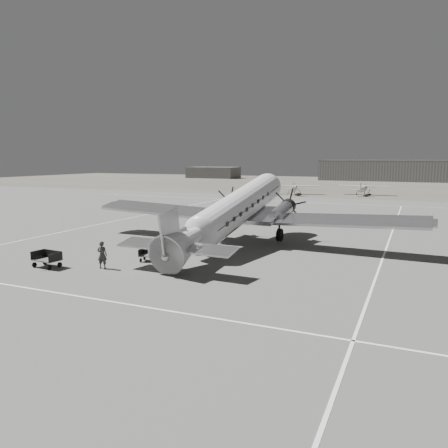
{
  "coord_description": "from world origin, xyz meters",
  "views": [
    {
      "loc": [
        13.96,
        -31.29,
        7.27
      ],
      "look_at": [
        0.43,
        -0.66,
        2.2
      ],
      "focal_mm": 35.0,
      "sensor_mm": 36.0,
      "label": 1
    }
  ],
  "objects": [
    {
      "name": "ground_crew",
      "position": [
        -4.86,
        -8.7,
        0.92
      ],
      "size": [
        0.76,
        0.6,
        1.84
      ],
      "primitive_type": "imported",
      "rotation": [
        0.0,
        0.0,
        3.4
      ],
      "color": "#2A2A2A",
      "rests_on": "ground"
    },
    {
      "name": "taxi_line_near",
      "position": [
        0.0,
        -14.0,
        0.01
      ],
      "size": [
        60.0,
        0.15,
        0.01
      ],
      "primitive_type": "cube",
      "color": "white",
      "rests_on": "ground"
    },
    {
      "name": "ground",
      "position": [
        0.0,
        0.0,
        0.0
      ],
      "size": [
        260.0,
        260.0,
        0.0
      ],
      "primitive_type": "plane",
      "color": "#62625F",
      "rests_on": "ground"
    },
    {
      "name": "light_plane_right",
      "position": [
        4.25,
        58.89,
        1.06
      ],
      "size": [
        10.31,
        8.4,
        2.12
      ],
      "primitive_type": null,
      "rotation": [
        0.0,
        0.0,
        -0.01
      ],
      "color": "silver",
      "rests_on": "ground"
    },
    {
      "name": "passenger",
      "position": [
        -2.49,
        -2.4,
        0.75
      ],
      "size": [
        0.72,
        0.86,
        1.49
      ],
      "primitive_type": "imported",
      "rotation": [
        0.0,
        0.0,
        1.17
      ],
      "color": "#B3B3B1",
      "rests_on": "ground"
    },
    {
      "name": "light_plane_left",
      "position": [
        -8.64,
        54.96,
        1.03
      ],
      "size": [
        11.46,
        10.02,
        2.07
      ],
      "primitive_type": null,
      "rotation": [
        0.0,
        0.0,
        0.21
      ],
      "color": "silver",
      "rests_on": "ground"
    },
    {
      "name": "dc3_airliner",
      "position": [
        0.43,
        1.34,
        2.86
      ],
      "size": [
        30.75,
        21.91,
        5.71
      ],
      "primitive_type": null,
      "rotation": [
        0.0,
        0.0,
        -0.04
      ],
      "color": "#B5B5B7",
      "rests_on": "ground"
    },
    {
      "name": "baggage_cart_far",
      "position": [
        -8.5,
        -9.95,
        0.54
      ],
      "size": [
        2.03,
        1.52,
        1.08
      ],
      "primitive_type": null,
      "rotation": [
        0.0,
        0.0,
        -0.09
      ],
      "color": "#4F4F4F",
      "rests_on": "ground"
    },
    {
      "name": "baggage_cart_near",
      "position": [
        -3.05,
        -5.72,
        0.44
      ],
      "size": [
        1.77,
        1.42,
        0.89
      ],
      "primitive_type": null,
      "rotation": [
        0.0,
        0.0,
        0.21
      ],
      "color": "#4F4F4F",
      "rests_on": "ground"
    },
    {
      "name": "taxi_line_horizon",
      "position": [
        0.0,
        40.0,
        0.01
      ],
      "size": [
        90.0,
        0.15,
        0.01
      ],
      "primitive_type": "cube",
      "color": "white",
      "rests_on": "ground"
    },
    {
      "name": "taxi_line_right",
      "position": [
        12.0,
        0.0,
        0.01
      ],
      "size": [
        0.15,
        80.0,
        0.01
      ],
      "primitive_type": "cube",
      "color": "white",
      "rests_on": "ground"
    },
    {
      "name": "ramp_agent",
      "position": [
        -2.59,
        -5.1,
        0.9
      ],
      "size": [
        0.78,
        0.95,
        1.79
      ],
      "primitive_type": "imported",
      "rotation": [
        0.0,
        0.0,
        1.44
      ],
      "color": "silver",
      "rests_on": "ground"
    },
    {
      "name": "taxi_line_left",
      "position": [
        -18.0,
        10.0,
        0.01
      ],
      "size": [
        0.15,
        60.0,
        0.01
      ],
      "primitive_type": "cube",
      "color": "white",
      "rests_on": "ground"
    },
    {
      "name": "shed_secondary",
      "position": [
        -55.0,
        115.0,
        2.0
      ],
      "size": [
        18.0,
        10.0,
        4.0
      ],
      "primitive_type": "cube",
      "color": "#4F4F4F",
      "rests_on": "ground"
    },
    {
      "name": "grass_infield",
      "position": [
        0.0,
        95.0,
        0.0
      ],
      "size": [
        260.0,
        90.0,
        0.01
      ],
      "primitive_type": "cube",
      "color": "#5D594E",
      "rests_on": "ground"
    },
    {
      "name": "hangar_main",
      "position": [
        5.0,
        120.0,
        3.3
      ],
      "size": [
        42.0,
        14.0,
        6.6
      ],
      "color": "slate",
      "rests_on": "ground"
    }
  ]
}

